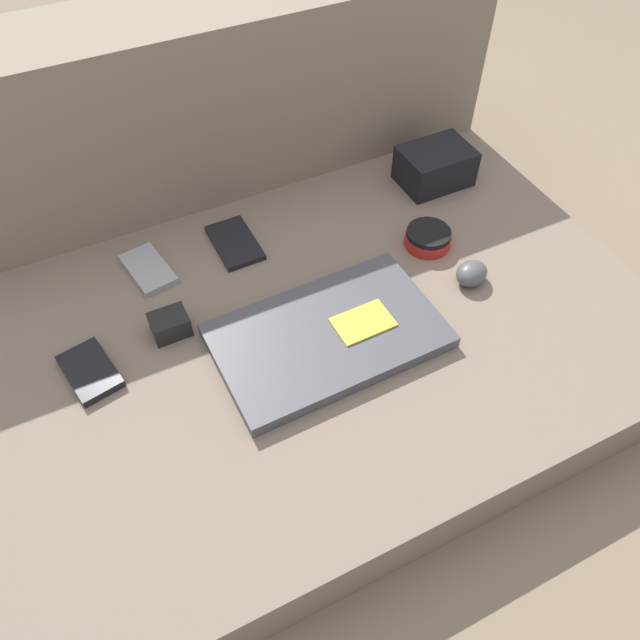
{
  "coord_description": "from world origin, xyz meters",
  "views": [
    {
      "loc": [
        -0.28,
        -0.56,
        0.87
      ],
      "look_at": [
        0.0,
        0.0,
        0.12
      ],
      "focal_mm": 35.0,
      "sensor_mm": 36.0,
      "label": 1
    }
  ],
  "objects_px": {
    "computer_mouse": "(472,273)",
    "camera_pouch": "(435,166)",
    "laptop": "(326,336)",
    "phone_small": "(235,243)",
    "speaker_puck": "(428,238)",
    "charger_brick": "(170,324)",
    "phone_silver": "(148,269)",
    "phone_black": "(90,371)"
  },
  "relations": [
    {
      "from": "laptop",
      "to": "computer_mouse",
      "type": "relative_size",
      "value": 5.06
    },
    {
      "from": "speaker_puck",
      "to": "phone_small",
      "type": "relative_size",
      "value": 0.68
    },
    {
      "from": "phone_silver",
      "to": "charger_brick",
      "type": "distance_m",
      "value": 0.15
    },
    {
      "from": "speaker_puck",
      "to": "camera_pouch",
      "type": "height_order",
      "value": "camera_pouch"
    },
    {
      "from": "phone_black",
      "to": "charger_brick",
      "type": "height_order",
      "value": "charger_brick"
    },
    {
      "from": "phone_black",
      "to": "charger_brick",
      "type": "relative_size",
      "value": 1.98
    },
    {
      "from": "computer_mouse",
      "to": "charger_brick",
      "type": "distance_m",
      "value": 0.5
    },
    {
      "from": "laptop",
      "to": "phone_black",
      "type": "distance_m",
      "value": 0.35
    },
    {
      "from": "speaker_puck",
      "to": "phone_small",
      "type": "height_order",
      "value": "speaker_puck"
    },
    {
      "from": "laptop",
      "to": "phone_small",
      "type": "xyz_separation_m",
      "value": [
        -0.05,
        0.26,
        -0.01
      ]
    },
    {
      "from": "computer_mouse",
      "to": "camera_pouch",
      "type": "height_order",
      "value": "camera_pouch"
    },
    {
      "from": "phone_silver",
      "to": "charger_brick",
      "type": "xyz_separation_m",
      "value": [
        -0.01,
        -0.14,
        0.01
      ]
    },
    {
      "from": "camera_pouch",
      "to": "charger_brick",
      "type": "bearing_deg",
      "value": -166.39
    },
    {
      "from": "laptop",
      "to": "phone_silver",
      "type": "bearing_deg",
      "value": 126.0
    },
    {
      "from": "camera_pouch",
      "to": "phone_small",
      "type": "bearing_deg",
      "value": 179.69
    },
    {
      "from": "speaker_puck",
      "to": "phone_black",
      "type": "height_order",
      "value": "speaker_puck"
    },
    {
      "from": "phone_silver",
      "to": "phone_small",
      "type": "bearing_deg",
      "value": -10.71
    },
    {
      "from": "phone_black",
      "to": "computer_mouse",
      "type": "bearing_deg",
      "value": -19.51
    },
    {
      "from": "laptop",
      "to": "phone_black",
      "type": "height_order",
      "value": "laptop"
    },
    {
      "from": "computer_mouse",
      "to": "phone_silver",
      "type": "height_order",
      "value": "computer_mouse"
    },
    {
      "from": "computer_mouse",
      "to": "phone_small",
      "type": "bearing_deg",
      "value": 124.72
    },
    {
      "from": "laptop",
      "to": "phone_small",
      "type": "height_order",
      "value": "laptop"
    },
    {
      "from": "phone_silver",
      "to": "camera_pouch",
      "type": "distance_m",
      "value": 0.57
    },
    {
      "from": "computer_mouse",
      "to": "phone_black",
      "type": "bearing_deg",
      "value": 154.87
    },
    {
      "from": "speaker_puck",
      "to": "phone_small",
      "type": "bearing_deg",
      "value": 153.88
    },
    {
      "from": "speaker_puck",
      "to": "phone_small",
      "type": "xyz_separation_m",
      "value": [
        -0.31,
        0.15,
        -0.01
      ]
    },
    {
      "from": "camera_pouch",
      "to": "charger_brick",
      "type": "distance_m",
      "value": 0.59
    },
    {
      "from": "computer_mouse",
      "to": "phone_silver",
      "type": "xyz_separation_m",
      "value": [
        -0.48,
        0.26,
        -0.01
      ]
    },
    {
      "from": "laptop",
      "to": "phone_small",
      "type": "relative_size",
      "value": 2.92
    },
    {
      "from": "camera_pouch",
      "to": "charger_brick",
      "type": "height_order",
      "value": "camera_pouch"
    },
    {
      "from": "laptop",
      "to": "charger_brick",
      "type": "xyz_separation_m",
      "value": [
        -0.21,
        0.12,
        0.01
      ]
    },
    {
      "from": "phone_small",
      "to": "charger_brick",
      "type": "height_order",
      "value": "charger_brick"
    },
    {
      "from": "computer_mouse",
      "to": "camera_pouch",
      "type": "bearing_deg",
      "value": 53.67
    },
    {
      "from": "phone_small",
      "to": "camera_pouch",
      "type": "distance_m",
      "value": 0.42
    },
    {
      "from": "laptop",
      "to": "computer_mouse",
      "type": "distance_m",
      "value": 0.28
    },
    {
      "from": "computer_mouse",
      "to": "camera_pouch",
      "type": "relative_size",
      "value": 0.52
    },
    {
      "from": "phone_silver",
      "to": "speaker_puck",
      "type": "bearing_deg",
      "value": -27.88
    },
    {
      "from": "computer_mouse",
      "to": "speaker_puck",
      "type": "relative_size",
      "value": 0.85
    },
    {
      "from": "computer_mouse",
      "to": "speaker_puck",
      "type": "xyz_separation_m",
      "value": [
        -0.02,
        0.11,
        -0.0
      ]
    },
    {
      "from": "computer_mouse",
      "to": "speaker_puck",
      "type": "distance_m",
      "value": 0.11
    },
    {
      "from": "computer_mouse",
      "to": "phone_small",
      "type": "height_order",
      "value": "computer_mouse"
    },
    {
      "from": "laptop",
      "to": "computer_mouse",
      "type": "height_order",
      "value": "computer_mouse"
    }
  ]
}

